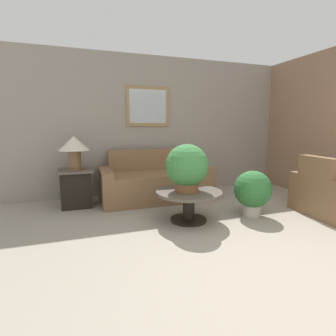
{
  "coord_description": "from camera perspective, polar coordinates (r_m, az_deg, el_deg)",
  "views": [
    {
      "loc": [
        -1.79,
        -1.67,
        1.28
      ],
      "look_at": [
        -0.46,
        2.19,
        0.64
      ],
      "focal_mm": 28.0,
      "sensor_mm": 36.0,
      "label": 1
    }
  ],
  "objects": [
    {
      "name": "table_lamp",
      "position": [
        4.41,
        -19.77,
        4.42
      ],
      "size": [
        0.48,
        0.48,
        0.53
      ],
      "color": "brown",
      "rests_on": "side_table"
    },
    {
      "name": "wall_back",
      "position": [
        5.27,
        0.73,
        9.24
      ],
      "size": [
        6.63,
        0.09,
        2.6
      ],
      "color": "gray",
      "rests_on": "ground_plane"
    },
    {
      "name": "wall_right",
      "position": [
        5.29,
        32.72,
        7.75
      ],
      "size": [
        0.06,
        5.25,
        2.6
      ],
      "color": "#937056",
      "rests_on": "ground_plane"
    },
    {
      "name": "couch_main",
      "position": [
        4.68,
        -2.83,
        -3.22
      ],
      "size": [
        1.9,
        0.91,
        0.87
      ],
      "color": "brown",
      "rests_on": "ground_plane"
    },
    {
      "name": "potted_plant_on_table",
      "position": [
        3.49,
        4.14,
        0.22
      ],
      "size": [
        0.57,
        0.57,
        0.64
      ],
      "color": "brown",
      "rests_on": "coffee_table"
    },
    {
      "name": "ground_plane",
      "position": [
        2.77,
        26.1,
        -19.65
      ],
      "size": [
        20.0,
        20.0,
        0.0
      ],
      "primitive_type": "plane",
      "color": "gray"
    },
    {
      "name": "coffee_table",
      "position": [
        3.6,
        4.55,
        -6.76
      ],
      "size": [
        0.9,
        0.9,
        0.42
      ],
      "color": "black",
      "rests_on": "ground_plane"
    },
    {
      "name": "side_table",
      "position": [
        4.51,
        -19.32,
        -4.02
      ],
      "size": [
        0.54,
        0.54,
        0.61
      ],
      "color": "black",
      "rests_on": "ground_plane"
    },
    {
      "name": "armchair",
      "position": [
        4.56,
        32.69,
        -4.99
      ],
      "size": [
        0.99,
        1.05,
        0.87
      ],
      "rotation": [
        0.0,
        0.0,
        1.48
      ],
      "color": "brown",
      "rests_on": "ground_plane"
    },
    {
      "name": "potted_plant_floor",
      "position": [
        3.96,
        17.96,
        -4.71
      ],
      "size": [
        0.53,
        0.53,
        0.66
      ],
      "color": "beige",
      "rests_on": "ground_plane"
    }
  ]
}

